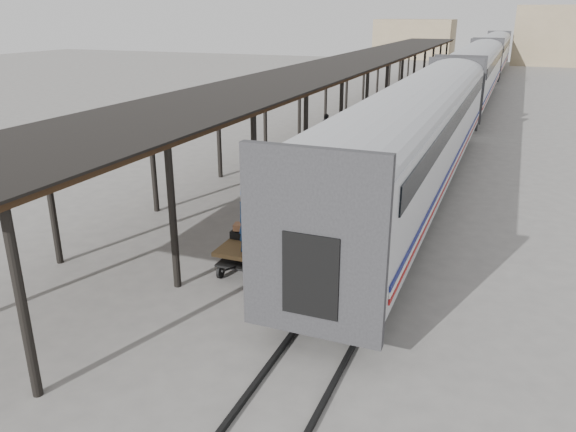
{
  "coord_description": "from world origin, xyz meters",
  "views": [
    {
      "loc": [
        6.6,
        -13.61,
        7.04
      ],
      "look_at": [
        1.1,
        -0.01,
        1.7
      ],
      "focal_mm": 35.0,
      "sensor_mm": 36.0,
      "label": 1
    }
  ],
  "objects_px": {
    "baggage_cart": "(251,247)",
    "porter": "(248,219)",
    "pedestrian": "(326,129)",
    "luggage_tug": "(377,121)"
  },
  "relations": [
    {
      "from": "baggage_cart",
      "to": "pedestrian",
      "type": "height_order",
      "value": "pedestrian"
    },
    {
      "from": "porter",
      "to": "luggage_tug",
      "type": "bearing_deg",
      "value": 25.31
    },
    {
      "from": "baggage_cart",
      "to": "porter",
      "type": "relative_size",
      "value": 1.36
    },
    {
      "from": "baggage_cart",
      "to": "luggage_tug",
      "type": "bearing_deg",
      "value": 92.77
    },
    {
      "from": "baggage_cart",
      "to": "porter",
      "type": "height_order",
      "value": "porter"
    },
    {
      "from": "luggage_tug",
      "to": "pedestrian",
      "type": "xyz_separation_m",
      "value": [
        -1.77,
        -4.83,
        0.26
      ]
    },
    {
      "from": "baggage_cart",
      "to": "pedestrian",
      "type": "relative_size",
      "value": 1.43
    },
    {
      "from": "baggage_cart",
      "to": "pedestrian",
      "type": "distance_m",
      "value": 16.82
    },
    {
      "from": "baggage_cart",
      "to": "luggage_tug",
      "type": "height_order",
      "value": "luggage_tug"
    },
    {
      "from": "baggage_cart",
      "to": "porter",
      "type": "bearing_deg",
      "value": -69.94
    }
  ]
}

